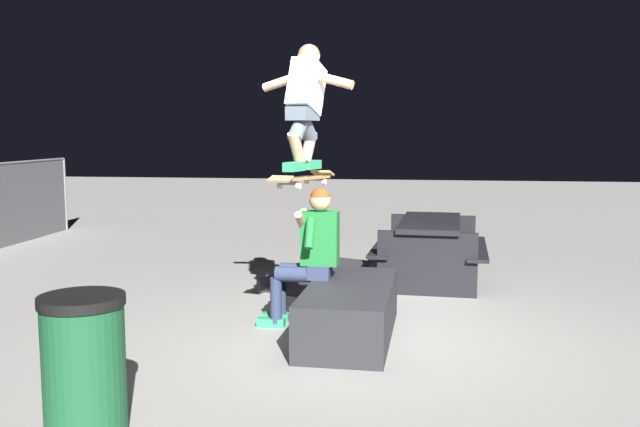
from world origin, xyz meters
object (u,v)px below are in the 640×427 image
at_px(skateboard, 303,178).
at_px(picnic_table_back, 430,241).
at_px(kicker_ramp, 316,282).
at_px(person_sitting_on_ledge, 309,250).
at_px(skater_airborne, 305,101).
at_px(ledge_box_main, 350,311).
at_px(trash_bin, 84,366).

relative_size(skateboard, picnic_table_back, 0.58).
bearing_deg(skateboard, kicker_ramp, 4.28).
distance_m(person_sitting_on_ledge, skater_airborne, 1.37).
bearing_deg(person_sitting_on_ledge, ledge_box_main, -125.89).
distance_m(person_sitting_on_ledge, kicker_ramp, 1.76).
relative_size(person_sitting_on_ledge, skater_airborne, 1.16).
relative_size(person_sitting_on_ledge, skateboard, 1.26).
bearing_deg(trash_bin, person_sitting_on_ledge, -21.20).
bearing_deg(ledge_box_main, kicker_ramp, 16.67).
bearing_deg(skater_airborne, trash_bin, 158.20).
bearing_deg(person_sitting_on_ledge, skater_airborne, 173.16).
bearing_deg(person_sitting_on_ledge, picnic_table_back, -28.78).
relative_size(skater_airborne, picnic_table_back, 0.63).
height_order(picnic_table_back, trash_bin, trash_bin).
bearing_deg(person_sitting_on_ledge, kicker_ramp, 5.70).
relative_size(ledge_box_main, trash_bin, 1.95).
bearing_deg(trash_bin, ledge_box_main, -32.15).
xyz_separation_m(ledge_box_main, picnic_table_back, (2.42, -0.75, 0.27)).
height_order(skateboard, kicker_ramp, skateboard).
distance_m(skater_airborne, kicker_ramp, 2.67).
relative_size(kicker_ramp, trash_bin, 1.59).
bearing_deg(kicker_ramp, trash_bin, 168.92).
xyz_separation_m(skater_airborne, picnic_table_back, (2.23, -1.18, -1.59)).
distance_m(ledge_box_main, picnic_table_back, 2.54).
height_order(person_sitting_on_ledge, skater_airborne, skater_airborne).
relative_size(ledge_box_main, kicker_ramp, 1.23).
bearing_deg(trash_bin, picnic_table_back, -24.79).
height_order(person_sitting_on_ledge, picnic_table_back, person_sitting_on_ledge).
xyz_separation_m(kicker_ramp, picnic_table_back, (0.50, -1.33, 0.44)).
bearing_deg(picnic_table_back, ledge_box_main, 162.75).
bearing_deg(kicker_ramp, ledge_box_main, -163.33).
bearing_deg(ledge_box_main, person_sitting_on_ledge, 54.11).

